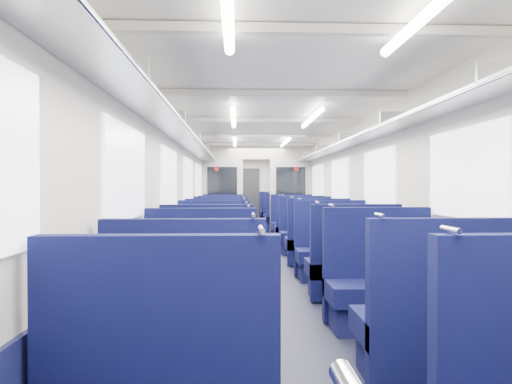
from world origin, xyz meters
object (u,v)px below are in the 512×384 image
object	(u,v)px
seat_18	(223,226)
seat_14	(220,236)
seat_10	(214,254)
seat_15	(306,236)
seat_8	(208,271)
seat_9	(352,269)
seat_22	(226,217)
seat_26	(228,212)
seat_20	(225,220)
seat_11	(332,254)
seat_24	(227,215)
seat_27	(274,212)
seat_12	(217,244)
seat_17	(299,231)
end_door	(250,194)
seat_4	(186,333)
bulkhead	(257,189)
seat_7	(381,290)
seat_16	(222,231)
seat_5	(437,330)
seat_13	(317,244)
seat_21	(284,220)
seat_25	(277,215)
seat_6	(200,294)
seat_19	(292,226)

from	to	relation	value
seat_18	seat_14	bearing A→B (deg)	-90.00
seat_10	seat_14	bearing A→B (deg)	90.00
seat_15	seat_18	distance (m)	2.83
seat_8	seat_9	world-z (taller)	same
seat_15	seat_18	size ratio (longest dim) A/B	1.00
seat_22	seat_26	distance (m)	2.35
seat_15	seat_20	world-z (taller)	same
seat_11	seat_24	distance (m)	9.02
seat_26	seat_27	world-z (taller)	same
seat_20	seat_12	bearing A→B (deg)	-90.00
seat_14	seat_17	size ratio (longest dim) A/B	1.00
end_door	seat_4	xyz separation A→B (m)	(-0.83, -14.86, -0.65)
bulkhead	seat_10	xyz separation A→B (m)	(-0.83, -5.27, -0.88)
seat_7	seat_27	world-z (taller)	same
bulkhead	seat_15	distance (m)	3.18
end_door	seat_10	bearing A→B (deg)	-94.16
seat_24	seat_27	bearing A→B (deg)	37.98
seat_24	seat_20	bearing A→B (deg)	-90.00
end_door	seat_16	xyz separation A→B (m)	(-0.83, -8.01, -0.65)
seat_5	seat_14	distance (m)	6.06
bulkhead	seat_24	world-z (taller)	bulkhead
seat_14	seat_9	bearing A→B (deg)	-65.21
seat_11	seat_12	bearing A→B (deg)	144.21
seat_8	seat_13	world-z (taller)	same
seat_15	seat_22	distance (m)	5.72
seat_4	seat_27	distance (m)	13.64
seat_22	end_door	bearing A→B (deg)	77.06
seat_20	seat_27	xyz separation A→B (m)	(1.66, 3.57, 0.00)
seat_5	seat_27	xyz separation A→B (m)	(0.00, 13.54, 0.00)
seat_7	seat_21	world-z (taller)	same
seat_20	seat_26	distance (m)	3.64
seat_17	bulkhead	bearing A→B (deg)	112.97
bulkhead	seat_26	size ratio (longest dim) A/B	2.45
bulkhead	seat_13	bearing A→B (deg)	-78.75
seat_7	seat_11	size ratio (longest dim) A/B	1.00
seat_4	seat_8	xyz separation A→B (m)	(0.00, 2.17, 0.00)
end_door	seat_25	xyz separation A→B (m)	(0.83, -2.52, -0.65)
seat_6	seat_19	size ratio (longest dim) A/B	1.00
seat_27	seat_17	bearing A→B (deg)	-90.00
seat_22	seat_17	bearing A→B (deg)	-69.72
end_door	seat_11	world-z (taller)	end_door
seat_7	seat_20	size ratio (longest dim) A/B	1.00
seat_6	seat_12	size ratio (longest dim) A/B	1.00
bulkhead	seat_24	xyz separation A→B (m)	(-0.83, 3.52, -0.88)
seat_8	seat_11	size ratio (longest dim) A/B	1.00
seat_25	seat_26	size ratio (longest dim) A/B	1.00
seat_20	seat_22	size ratio (longest dim) A/B	1.00
seat_5	seat_14	size ratio (longest dim) A/B	1.00
seat_22	seat_24	bearing A→B (deg)	90.00
bulkhead	seat_6	world-z (taller)	bulkhead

